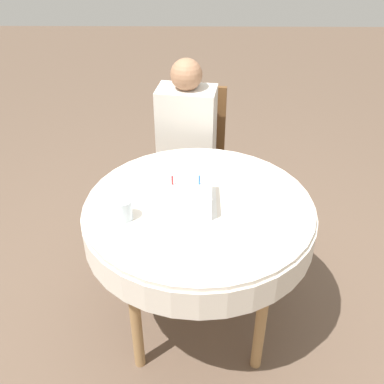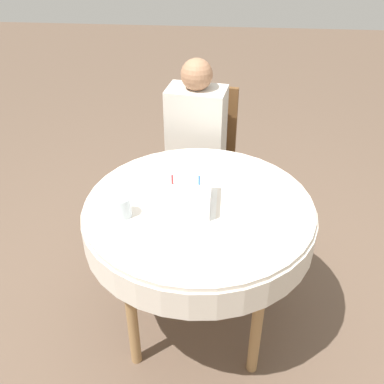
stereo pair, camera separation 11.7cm
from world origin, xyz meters
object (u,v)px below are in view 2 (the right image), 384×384
object	(u,v)px
chair	(199,159)
birthday_cake	(185,195)
drinking_glass	(122,207)
person	(195,140)

from	to	relation	value
chair	birthday_cake	distance (m)	0.91
birthday_cake	drinking_glass	xyz separation A→B (m)	(-0.25, -0.10, -0.01)
birthday_cake	drinking_glass	bearing A→B (deg)	-159.28
birthday_cake	chair	bearing A→B (deg)	89.72
chair	person	size ratio (longest dim) A/B	0.80
person	drinking_glass	bearing A→B (deg)	-97.48
person	drinking_glass	world-z (taller)	person
birthday_cake	drinking_glass	distance (m)	0.27
chair	drinking_glass	distance (m)	1.03
chair	person	xyz separation A→B (m)	(-0.02, -0.10, 0.19)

